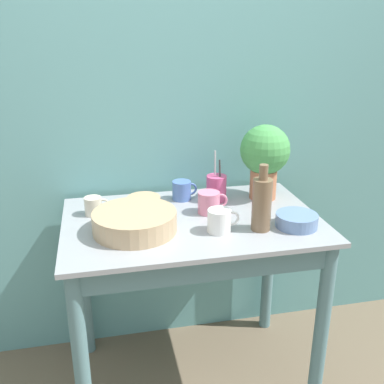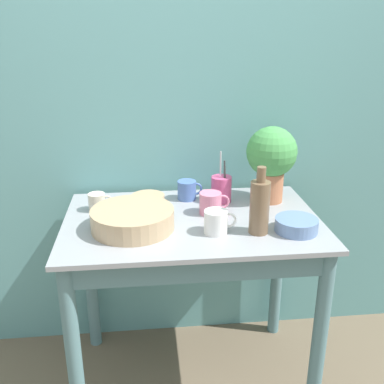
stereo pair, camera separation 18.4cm
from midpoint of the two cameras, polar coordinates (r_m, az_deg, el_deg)
name	(u,v)px [view 1 (the left image)]	position (r m, az deg, el deg)	size (l,w,h in m)	color
wall_back	(174,114)	(2.16, -4.77, 9.78)	(6.00, 0.05, 2.40)	#609E9E
counter_table	(193,260)	(1.95, -2.58, -8.70)	(1.07, 0.69, 0.83)	slate
potted_plant	(265,155)	(2.06, 6.70, 4.65)	(0.23, 0.23, 0.35)	#B7704C
bowl_wash_large	(135,222)	(1.79, -10.24, -3.78)	(0.33, 0.33, 0.08)	tan
bottle_tall	(262,203)	(1.75, 5.91, -1.48)	(0.08, 0.08, 0.27)	brown
mug_blue	(181,190)	(2.08, -3.92, 0.16)	(0.12, 0.09, 0.09)	#4C70B7
mug_pink	(209,202)	(1.93, -0.52, -1.39)	(0.13, 0.09, 0.09)	pink
mug_cream	(94,206)	(1.98, -14.99, -1.77)	(0.11, 0.07, 0.08)	beige
mug_white	(220,221)	(1.75, 0.55, -3.73)	(0.13, 0.09, 0.09)	white
bowl_small_blue	(297,220)	(1.83, 10.37, -3.62)	(0.17, 0.17, 0.05)	#6684B2
bowl_small_tan	(144,201)	(2.03, -8.73, -1.22)	(0.15, 0.15, 0.04)	tan
utensil_cup	(216,188)	(2.06, 0.57, 0.48)	(0.09, 0.09, 0.23)	#CC4C7F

